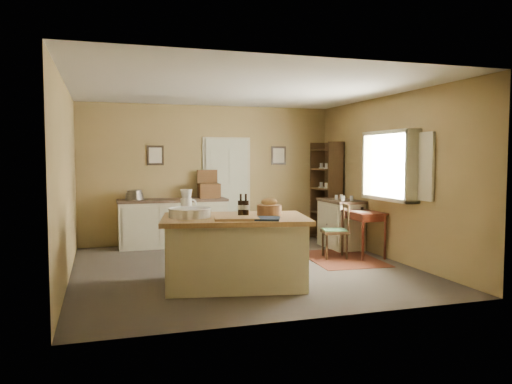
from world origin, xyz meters
TOP-DOWN VIEW (x-y plane):
  - ground at (0.00, 0.00)m, footprint 5.00×5.00m
  - wall_back at (0.00, 2.50)m, footprint 5.00×0.10m
  - wall_front at (0.00, -2.50)m, footprint 5.00×0.10m
  - wall_left at (-2.50, 0.00)m, footprint 0.10×5.00m
  - wall_right at (2.50, 0.00)m, footprint 0.10×5.00m
  - ceiling at (0.00, 0.00)m, footprint 5.00×5.00m
  - door at (0.35, 2.47)m, footprint 0.97×0.06m
  - framed_prints at (0.20, 2.48)m, footprint 2.82×0.02m
  - window at (2.42, -0.20)m, footprint 0.25×1.99m
  - work_island at (-0.39, -0.93)m, footprint 2.07×1.55m
  - sideboard at (-0.76, 2.20)m, footprint 2.04×0.58m
  - rug at (1.75, 0.20)m, footprint 1.21×1.67m
  - writing_desk at (2.20, 0.30)m, footprint 0.49×0.80m
  - desk_chair at (1.67, 0.30)m, footprint 0.50×0.50m
  - right_cabinet at (2.20, 1.13)m, footprint 0.55×0.99m
  - shelving_unit at (2.35, 2.00)m, footprint 0.34×0.89m

SIDE VIEW (x-z plane):
  - ground at x=0.00m, z-range 0.00..0.00m
  - rug at x=1.75m, z-range 0.00..0.01m
  - desk_chair at x=1.67m, z-range 0.00..0.88m
  - right_cabinet at x=2.20m, z-range -0.04..0.95m
  - sideboard at x=-0.76m, z-range -0.11..1.07m
  - work_island at x=-0.39m, z-range -0.12..1.08m
  - writing_desk at x=2.20m, z-range 0.25..1.07m
  - shelving_unit at x=2.35m, z-range 0.00..1.98m
  - door at x=0.35m, z-range 0.00..2.11m
  - wall_back at x=0.00m, z-range 0.00..2.70m
  - wall_front at x=0.00m, z-range 0.00..2.70m
  - wall_left at x=-2.50m, z-range 0.00..2.70m
  - wall_right at x=2.50m, z-range 0.00..2.70m
  - window at x=2.42m, z-range 0.99..2.11m
  - framed_prints at x=0.20m, z-range 1.53..1.91m
  - ceiling at x=0.00m, z-range 2.70..2.70m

